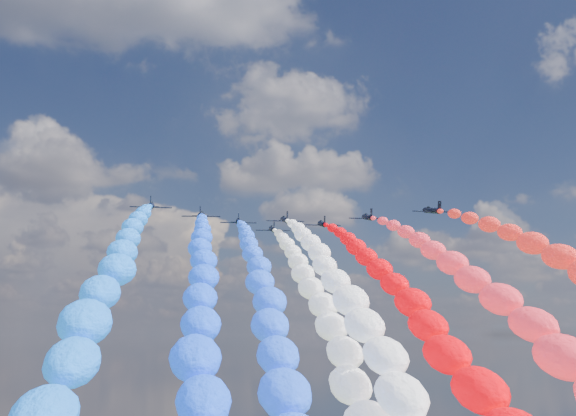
{
  "coord_description": "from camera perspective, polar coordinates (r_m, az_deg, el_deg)",
  "views": [
    {
      "loc": [
        -21.06,
        -151.89,
        81.72
      ],
      "look_at": [
        0.0,
        4.0,
        111.43
      ],
      "focal_mm": 41.97,
      "sensor_mm": 36.0,
      "label": 1
    }
  ],
  "objects": [
    {
      "name": "jet_4",
      "position": [
        179.32,
        -1.32,
        -1.8
      ],
      "size": [
        9.2,
        12.46,
        5.05
      ],
      "primitive_type": null,
      "rotation": [
        0.21,
        0.0,
        -0.02
      ],
      "color": "black"
    },
    {
      "name": "trail_5",
      "position": [
        113.42,
        8.35,
        -7.32
      ],
      "size": [
        5.79,
        109.88,
        46.19
      ],
      "primitive_type": null,
      "color": "#ED000A"
    },
    {
      "name": "trail_0",
      "position": [
        90.83,
        -14.31,
        -6.29
      ],
      "size": [
        5.79,
        109.88,
        46.19
      ],
      "primitive_type": null,
      "color": "blue"
    },
    {
      "name": "jet_0",
      "position": [
        149.96,
        -11.52,
        0.17
      ],
      "size": [
        9.4,
        12.6,
        5.05
      ],
      "primitive_type": null,
      "rotation": [
        0.21,
        0.0,
        0.04
      ],
      "color": "black"
    },
    {
      "name": "jet_7",
      "position": [
        155.82,
        12.12,
        -0.21
      ],
      "size": [
        9.45,
        12.63,
        5.05
      ],
      "primitive_type": null,
      "rotation": [
        0.21,
        0.0,
        0.04
      ],
      "color": "black"
    },
    {
      "name": "jet_5",
      "position": [
        171.04,
        2.92,
        -1.36
      ],
      "size": [
        9.43,
        12.62,
        5.05
      ],
      "primitive_type": null,
      "rotation": [
        0.21,
        0.0,
        -0.04
      ],
      "color": "black"
    },
    {
      "name": "trail_1",
      "position": [
        100.24,
        -7.37,
        -6.91
      ],
      "size": [
        5.79,
        109.88,
        46.19
      ],
      "primitive_type": null,
      "color": "#164BFC"
    },
    {
      "name": "trail_6",
      "position": [
        105.85,
        14.75,
        -6.85
      ],
      "size": [
        5.79,
        109.88,
        46.19
      ],
      "primitive_type": null,
      "color": "#F92B3B"
    },
    {
      "name": "trail_2",
      "position": [
        108.48,
        -2.49,
        -7.27
      ],
      "size": [
        5.79,
        109.88,
        46.19
      ],
      "primitive_type": null,
      "color": "blue"
    },
    {
      "name": "trail_4",
      "position": [
        120.84,
        1.68,
        -7.63
      ],
      "size": [
        5.79,
        109.88,
        46.19
      ],
      "primitive_type": null,
      "color": "silver"
    },
    {
      "name": "jet_3",
      "position": [
        164.67,
        -0.26,
        -1.01
      ],
      "size": [
        8.94,
        12.27,
        5.05
      ],
      "primitive_type": null,
      "rotation": [
        0.21,
        0.0,
        0.0
      ],
      "color": "black"
    },
    {
      "name": "jet_1",
      "position": [
        159.47,
        -7.35,
        -0.6
      ],
      "size": [
        9.75,
        12.85,
        5.05
      ],
      "primitive_type": null,
      "rotation": [
        0.21,
        0.0,
        -0.07
      ],
      "color": "black"
    },
    {
      "name": "jet_2",
      "position": [
        167.45,
        -4.21,
        -1.14
      ],
      "size": [
        9.69,
        12.81,
        5.05
      ],
      "primitive_type": null,
      "rotation": [
        0.21,
        0.0,
        -0.06
      ],
      "color": "black"
    },
    {
      "name": "trail_3",
      "position": [
        106.24,
        3.74,
        -7.18
      ],
      "size": [
        5.79,
        109.88,
        46.19
      ],
      "primitive_type": null,
      "color": "white"
    },
    {
      "name": "jet_6",
      "position": [
        162.24,
        6.77,
        -0.79
      ],
      "size": [
        9.53,
        12.69,
        5.05
      ],
      "primitive_type": null,
      "rotation": [
        0.21,
        0.0,
        -0.05
      ],
      "color": "black"
    }
  ]
}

